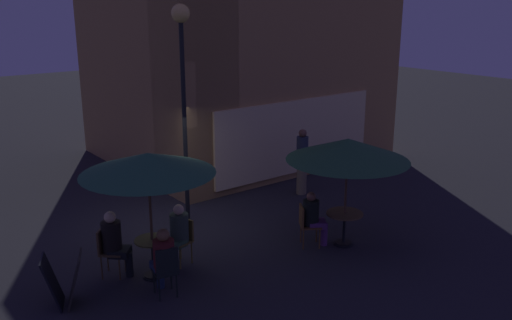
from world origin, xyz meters
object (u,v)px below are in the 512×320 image
(patron_seated_2, at_px, (178,231))
(patron_seated_1, at_px, (163,257))
(patio_umbrella_0, at_px, (148,164))
(patron_seated_0, at_px, (114,240))
(patron_standing_4, at_px, (302,161))
(patron_seated_3, at_px, (313,215))
(patio_umbrella_1, at_px, (348,150))
(cafe_chair_3, at_px, (306,222))
(cafe_chair_0, at_px, (107,247))
(street_lamp_near_corner, at_px, (182,62))
(cafe_table_1, at_px, (344,221))
(cafe_chair_1, at_px, (166,268))
(cafe_table_0, at_px, (153,251))
(cafe_chair_2, at_px, (183,237))
(menu_sandwich_board, at_px, (64,281))

(patron_seated_2, bearing_deg, patron_seated_1, 33.81)
(patio_umbrella_0, xyz_separation_m, patron_seated_0, (-0.53, 0.48, -1.48))
(patron_seated_2, distance_m, patron_standing_4, 4.96)
(patron_seated_2, bearing_deg, patron_seated_3, 146.70)
(patio_umbrella_1, relative_size, cafe_chair_3, 2.83)
(patio_umbrella_1, relative_size, patron_seated_1, 2.00)
(cafe_chair_0, height_order, patron_seated_3, patron_seated_3)
(street_lamp_near_corner, xyz_separation_m, cafe_chair_3, (1.29, -2.63, -3.16))
(cafe_table_1, height_order, cafe_chair_1, cafe_chair_1)
(patron_seated_3, bearing_deg, patron_standing_4, 84.92)
(patron_standing_4, bearing_deg, patron_seated_2, -137.23)
(cafe_table_0, height_order, patron_seated_3, patron_seated_3)
(patron_seated_1, height_order, patron_standing_4, patron_standing_4)
(patio_umbrella_0, relative_size, cafe_chair_1, 2.51)
(street_lamp_near_corner, distance_m, cafe_table_0, 4.15)
(patio_umbrella_1, bearing_deg, patio_umbrella_0, 162.96)
(cafe_chair_3, bearing_deg, cafe_table_0, -159.89)
(cafe_table_0, distance_m, patron_seated_3, 3.40)
(street_lamp_near_corner, relative_size, cafe_chair_3, 5.54)
(patron_seated_2, bearing_deg, cafe_table_1, 144.18)
(cafe_chair_3, relative_size, patron_seated_3, 0.74)
(cafe_chair_3, bearing_deg, cafe_table_1, 0.00)
(cafe_chair_3, distance_m, patron_seated_1, 3.32)
(cafe_table_0, distance_m, cafe_chair_2, 0.77)
(street_lamp_near_corner, relative_size, patron_seated_2, 3.97)
(cafe_chair_2, bearing_deg, patio_umbrella_1, 142.86)
(patio_umbrella_1, relative_size, patron_standing_4, 1.42)
(patio_umbrella_0, height_order, patron_standing_4, patio_umbrella_0)
(menu_sandwich_board, bearing_deg, cafe_chair_1, -5.66)
(cafe_chair_2, relative_size, patron_seated_3, 0.76)
(cafe_table_0, xyz_separation_m, cafe_chair_0, (-0.63, 0.57, 0.05))
(patio_umbrella_1, height_order, cafe_chair_1, patio_umbrella_1)
(cafe_chair_0, bearing_deg, cafe_table_0, -0.00)
(patron_seated_1, bearing_deg, cafe_table_1, -85.43)
(patio_umbrella_0, height_order, patio_umbrella_1, patio_umbrella_0)
(patio_umbrella_1, bearing_deg, menu_sandwich_board, 167.75)
(cafe_table_0, bearing_deg, cafe_table_1, -17.04)
(cafe_chair_1, distance_m, patron_seated_1, 0.20)
(patron_seated_3, bearing_deg, patio_umbrella_1, 0.00)
(cafe_table_0, distance_m, patron_seated_1, 0.72)
(cafe_table_0, relative_size, patron_seated_0, 0.59)
(cafe_table_0, relative_size, patio_umbrella_1, 0.30)
(street_lamp_near_corner, xyz_separation_m, cafe_chair_1, (-2.06, -2.71, -3.13))
(cafe_table_1, bearing_deg, cafe_chair_1, 174.77)
(cafe_chair_0, bearing_deg, patio_umbrella_1, 20.86)
(cafe_chair_2, bearing_deg, cafe_chair_1, 33.69)
(cafe_chair_3, xyz_separation_m, patron_seated_2, (-2.55, 0.89, 0.17))
(street_lamp_near_corner, relative_size, cafe_chair_1, 5.12)
(street_lamp_near_corner, relative_size, cafe_table_1, 6.38)
(cafe_chair_1, bearing_deg, menu_sandwich_board, 72.64)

